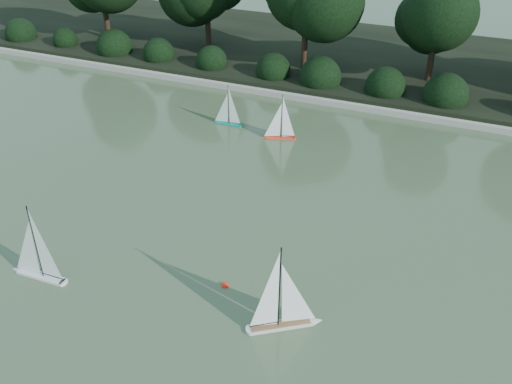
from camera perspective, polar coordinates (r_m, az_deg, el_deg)
ground at (r=9.95m, az=0.86°, el=-11.91°), size 80.00×80.00×0.00m
pond_coping at (r=17.28m, az=12.23°, el=8.08°), size 40.00×0.35×0.18m
far_bank at (r=20.95m, az=14.63°, el=12.23°), size 40.00×8.00×0.30m
tree_line at (r=18.64m, az=18.68°, el=17.26°), size 26.31×3.93×4.39m
shrub_hedge at (r=17.97m, az=12.98°, el=10.18°), size 29.10×1.10×1.10m
sailboat_white_a at (r=11.23m, az=-21.25°, el=-6.80°), size 1.23×0.22×1.68m
sailboat_white_b at (r=9.54m, az=3.14°, el=-12.00°), size 1.18×0.89×1.81m
sailboat_orange at (r=15.30m, az=2.16°, el=6.08°), size 0.96×0.44×1.33m
sailboat_teal at (r=16.13m, az=-3.03°, el=7.43°), size 0.92×0.19×1.26m
race_buoy at (r=10.45m, az=-3.10°, el=-9.35°), size 0.14×0.14×0.14m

